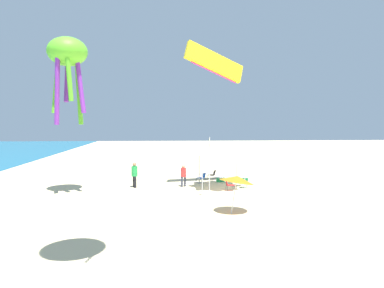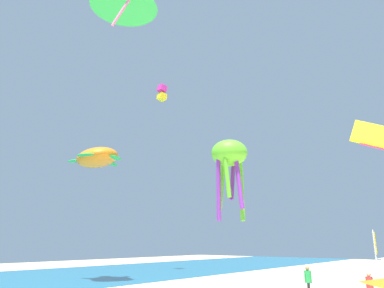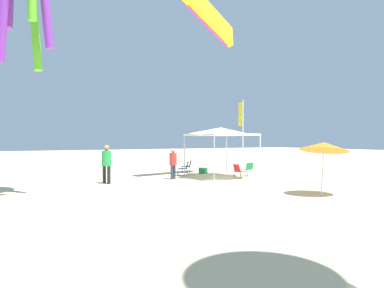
{
  "view_description": "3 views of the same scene",
  "coord_description": "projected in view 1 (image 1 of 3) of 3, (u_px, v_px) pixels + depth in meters",
  "views": [
    {
      "loc": [
        -23.77,
        3.99,
        5.19
      ],
      "look_at": [
        1.74,
        2.4,
        3.38
      ],
      "focal_mm": 33.19,
      "sensor_mm": 36.0,
      "label": 1
    },
    {
      "loc": [
        -21.4,
        -3.53,
        3.45
      ],
      "look_at": [
        -0.11,
        13.85,
        10.72
      ],
      "focal_mm": 34.57,
      "sensor_mm": 36.0,
      "label": 2
    },
    {
      "loc": [
        -13.76,
        11.56,
        2.16
      ],
      "look_at": [
        1.83,
        2.51,
        1.94
      ],
      "focal_mm": 32.36,
      "sensor_mm": 36.0,
      "label": 3
    }
  ],
  "objects": [
    {
      "name": "canopy_tent",
      "position": [
        221.0,
        153.0,
        26.6
      ],
      "size": [
        3.37,
        3.16,
        2.87
      ],
      "rotation": [
        0.0,
        0.0,
        -0.01
      ],
      "color": "#B7B7BC",
      "rests_on": "ground"
    },
    {
      "name": "person_near_umbrella",
      "position": [
        134.0,
        173.0,
        26.8
      ],
      "size": [
        0.48,
        0.45,
        1.9
      ],
      "rotation": [
        0.0,
        0.0,
        0.42
      ],
      "color": "black",
      "rests_on": "ground"
    },
    {
      "name": "cooler_box",
      "position": [
        220.0,
        179.0,
        29.27
      ],
      "size": [
        0.7,
        0.74,
        0.4
      ],
      "color": "#1E8C4C",
      "rests_on": "ground"
    },
    {
      "name": "kite_octopus_lime",
      "position": [
        68.0,
        56.0,
        23.15
      ],
      "size": [
        2.57,
        2.57,
        5.72
      ],
      "rotation": [
        0.0,
        0.0,
        3.51
      ],
      "color": "#66D82D"
    },
    {
      "name": "folding_chair_near_cooler",
      "position": [
        212.0,
        174.0,
        30.27
      ],
      "size": [
        0.73,
        0.79,
        0.82
      ],
      "rotation": [
        0.0,
        0.0,
        2.7
      ],
      "color": "black",
      "rests_on": "ground"
    },
    {
      "name": "beach_umbrella",
      "position": [
        237.0,
        179.0,
        19.46
      ],
      "size": [
        1.93,
        1.92,
        2.29
      ],
      "color": "silver",
      "rests_on": "ground"
    },
    {
      "name": "folding_chair_facing_ocean",
      "position": [
        202.0,
        177.0,
        28.77
      ],
      "size": [
        0.79,
        0.81,
        0.82
      ],
      "rotation": [
        0.0,
        0.0,
        2.49
      ],
      "color": "black",
      "rests_on": "ground"
    },
    {
      "name": "person_kite_handler",
      "position": [
        183.0,
        174.0,
        27.12
      ],
      "size": [
        0.4,
        0.4,
        1.69
      ],
      "rotation": [
        0.0,
        0.0,
        2.21
      ],
      "color": "#33384C",
      "rests_on": "ground"
    },
    {
      "name": "ground",
      "position": [
        229.0,
        195.0,
        24.28
      ],
      "size": [
        120.0,
        120.0,
        0.1
      ],
      "primitive_type": "cube",
      "color": "beige"
    },
    {
      "name": "kite_parafoil_yellow",
      "position": [
        214.0,
        63.0,
        26.74
      ],
      "size": [
        2.37,
        4.75,
        3.04
      ],
      "rotation": [
        0.0,
        0.0,
        5.06
      ],
      "color": "yellow"
    },
    {
      "name": "folding_chair_right_of_tent",
      "position": [
        229.0,
        184.0,
        25.66
      ],
      "size": [
        0.57,
        0.65,
        0.82
      ],
      "rotation": [
        0.0,
        0.0,
        0.05
      ],
      "color": "black",
      "rests_on": "ground"
    },
    {
      "name": "folding_chair_left_of_tent",
      "position": [
        244.0,
        182.0,
        26.57
      ],
      "size": [
        0.64,
        0.56,
        0.82
      ],
      "rotation": [
        0.0,
        0.0,
        1.55
      ],
      "color": "black",
      "rests_on": "ground"
    },
    {
      "name": "banner_flag",
      "position": [
        209.0,
        162.0,
        23.03
      ],
      "size": [
        0.36,
        0.06,
        4.02
      ],
      "color": "silver",
      "rests_on": "ground"
    }
  ]
}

